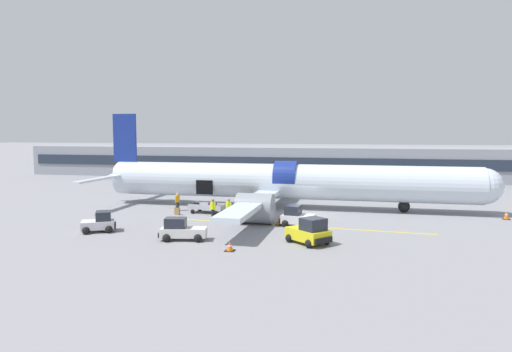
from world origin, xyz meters
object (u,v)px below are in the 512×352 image
ground_crew_loader_b (251,203)px  ground_crew_supervisor (228,207)px  baggage_tug_mid (181,231)px  ground_crew_helper (213,209)px  suitcase_on_tarmac_upright (177,211)px  baggage_tug_rear (297,217)px  airplane (282,182)px  ground_crew_marshal (178,201)px  baggage_cart_loading (209,208)px  ground_crew_loader_a (244,203)px  baggage_tug_spare (309,232)px  baggage_tug_lead (99,223)px  ground_crew_driver (229,209)px

ground_crew_loader_b → ground_crew_supervisor: 2.55m
baggage_tug_mid → ground_crew_helper: ground_crew_helper is taller
ground_crew_helper → suitcase_on_tarmac_upright: bearing=162.5°
suitcase_on_tarmac_upright → baggage_tug_rear: bearing=-11.9°
airplane → baggage_tug_rear: (2.66, -8.34, -1.84)m
airplane → suitcase_on_tarmac_upright: bearing=-144.9°
ground_crew_marshal → baggage_tug_rear: bearing=-20.3°
baggage_cart_loading → ground_crew_loader_a: size_ratio=2.51×
baggage_tug_spare → airplane: bearing=107.0°
baggage_tug_mid → baggage_tug_spare: size_ratio=1.04×
baggage_tug_lead → ground_crew_driver: bearing=38.3°
baggage_tug_rear → ground_crew_helper: 7.48m
ground_crew_marshal → ground_crew_supervisor: bearing=-19.3°
baggage_tug_spare → ground_crew_helper: 11.32m
baggage_tug_mid → ground_crew_loader_a: bearing=82.9°
ground_crew_marshal → suitcase_on_tarmac_upright: bearing=-68.4°
ground_crew_loader_a → baggage_cart_loading: bearing=-159.5°
baggage_cart_loading → ground_crew_supervisor: 2.78m
baggage_tug_rear → baggage_cart_loading: size_ratio=0.66×
airplane → ground_crew_marshal: bearing=-157.3°
ground_crew_helper → ground_crew_marshal: bearing=144.6°
baggage_tug_lead → baggage_tug_mid: size_ratio=0.84×
baggage_tug_spare → ground_crew_supervisor: bearing=134.5°
baggage_tug_lead → baggage_cart_loading: size_ratio=0.68×
ground_crew_marshal → baggage_tug_spare: bearing=-36.6°
suitcase_on_tarmac_upright → ground_crew_supervisor: bearing=1.5°
ground_crew_loader_b → baggage_tug_lead: bearing=-133.2°
ground_crew_loader_b → ground_crew_driver: bearing=-107.9°
ground_crew_loader_a → baggage_tug_rear: bearing=-41.9°
baggage_cart_loading → ground_crew_loader_a: 3.32m
ground_crew_loader_b → ground_crew_helper: size_ratio=1.04×
baggage_tug_lead → ground_crew_marshal: (2.16, 9.86, 0.26)m
airplane → ground_crew_supervisor: (-3.74, -5.87, -1.69)m
baggage_tug_mid → ground_crew_loader_b: bearing=78.5°
ground_crew_supervisor → ground_crew_loader_a: bearing=74.0°
baggage_tug_mid → baggage_cart_loading: size_ratio=0.81×
airplane → ground_crew_helper: 8.75m
baggage_tug_spare → suitcase_on_tarmac_upright: 15.12m
baggage_tug_spare → ground_crew_helper: (-9.01, 6.86, 0.15)m
baggage_cart_loading → airplane: bearing=36.0°
baggage_tug_lead → ground_crew_loader_a: bearing=51.0°
baggage_tug_rear → ground_crew_helper: (-7.39, 1.15, 0.22)m
airplane → ground_crew_helper: size_ratio=22.60×
baggage_tug_mid → ground_crew_supervisor: ground_crew_supervisor is taller
ground_crew_supervisor → suitcase_on_tarmac_upright: size_ratio=2.05×
baggage_tug_lead → baggage_tug_spare: (15.78, -0.27, 0.12)m
baggage_tug_rear → ground_crew_marshal: 12.79m
baggage_tug_rear → ground_crew_driver: ground_crew_driver is taller
baggage_tug_spare → ground_crew_marshal: size_ratio=1.91×
baggage_tug_lead → ground_crew_loader_b: (9.31, 9.92, 0.31)m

